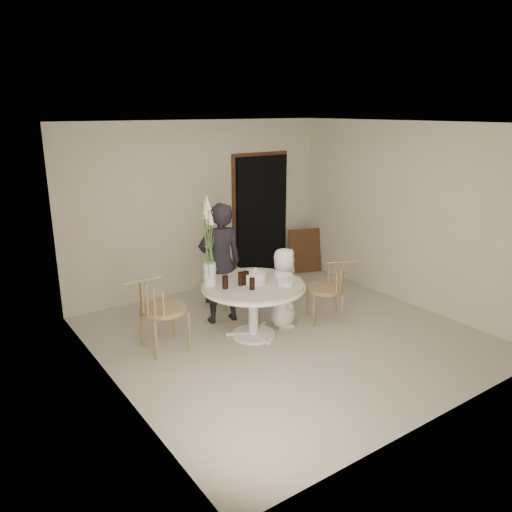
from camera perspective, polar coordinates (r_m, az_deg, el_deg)
ground at (r=6.63m, az=3.46°, el=-9.08°), size 4.50×4.50×0.00m
room_shell at (r=6.11m, az=3.72°, el=4.75°), size 4.50×4.50×4.50m
doorway at (r=8.62m, az=0.60°, el=4.37°), size 1.00×0.10×2.10m
door_trim at (r=8.64m, az=0.45°, el=4.81°), size 1.12×0.03×2.22m
table at (r=6.39m, az=-0.31°, el=-4.08°), size 1.33×1.33×0.73m
picture_frame at (r=9.07m, az=5.59°, el=0.62°), size 0.61×0.35×0.78m
chair_far at (r=7.57m, az=-4.29°, el=-0.96°), size 0.60×0.63×0.92m
chair_right at (r=6.98m, az=8.90°, el=-2.98°), size 0.64×0.62×0.86m
chair_left at (r=6.12m, az=-11.65°, el=-5.38°), size 0.58×0.55×0.95m
girl at (r=6.80m, az=-4.09°, el=-0.86°), size 0.67×0.51×1.67m
boy at (r=6.72m, az=3.20°, el=-3.64°), size 0.57×0.64×1.10m
birthday_cake at (r=6.34m, az=-0.17°, el=-2.50°), size 0.29×0.29×0.19m
cola_tumbler_a at (r=6.27m, az=-1.16°, el=-2.53°), size 0.10×0.10×0.17m
cola_tumbler_b at (r=6.11m, az=-0.45°, el=-3.18°), size 0.07×0.07×0.15m
cola_tumbler_c at (r=6.15m, az=-3.55°, el=-3.01°), size 0.09×0.09×0.16m
cola_tumbler_d at (r=6.25m, az=-1.72°, el=-2.62°), size 0.10×0.10×0.17m
plate_stack at (r=6.30m, az=3.41°, el=-3.06°), size 0.25×0.25×0.05m
flower_vase at (r=6.15m, az=-5.40°, el=0.87°), size 0.16×0.16×1.16m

